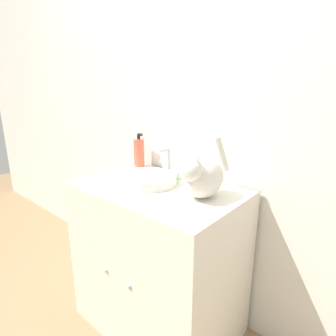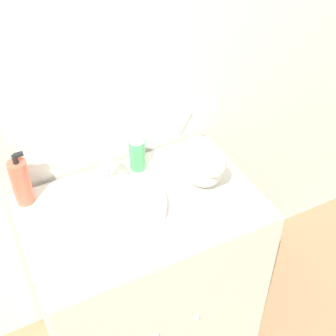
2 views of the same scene
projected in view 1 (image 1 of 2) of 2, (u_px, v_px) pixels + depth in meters
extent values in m
cube|color=silver|center=(196.00, 97.00, 1.42)|extent=(6.00, 0.05, 2.50)
cube|color=silver|center=(158.00, 259.00, 1.41)|extent=(0.83, 0.54, 0.82)
sphere|color=silver|center=(106.00, 270.00, 1.25)|extent=(0.02, 0.02, 0.02)
sphere|color=silver|center=(129.00, 286.00, 1.14)|extent=(0.02, 0.02, 0.02)
cylinder|color=silver|center=(148.00, 179.00, 1.33)|extent=(0.29, 0.29, 0.05)
cylinder|color=silver|center=(168.00, 163.00, 1.44)|extent=(0.02, 0.02, 0.16)
cylinder|color=silver|center=(164.00, 150.00, 1.39)|extent=(0.02, 0.08, 0.02)
cylinder|color=white|center=(160.00, 171.00, 1.50)|extent=(0.03, 0.03, 0.03)
cylinder|color=white|center=(178.00, 176.00, 1.41)|extent=(0.03, 0.03, 0.03)
ellipsoid|color=silver|center=(204.00, 178.00, 1.14)|extent=(0.16, 0.22, 0.18)
sphere|color=silver|center=(191.00, 169.00, 1.06)|extent=(0.10, 0.10, 0.10)
cone|color=silver|center=(186.00, 159.00, 1.07)|extent=(0.04, 0.04, 0.04)
cone|color=silver|center=(197.00, 161.00, 1.03)|extent=(0.04, 0.04, 0.04)
cylinder|color=silver|center=(222.00, 154.00, 1.21)|extent=(0.03, 0.12, 0.19)
cylinder|color=#EF6047|center=(139.00, 153.00, 1.66)|extent=(0.07, 0.07, 0.17)
cylinder|color=black|center=(139.00, 137.00, 1.63)|extent=(0.02, 0.02, 0.03)
cylinder|color=black|center=(140.00, 135.00, 1.62)|extent=(0.03, 0.02, 0.02)
cylinder|color=#4CB266|center=(193.00, 169.00, 1.38)|extent=(0.06, 0.06, 0.13)
cone|color=white|center=(194.00, 154.00, 1.36)|extent=(0.05, 0.05, 0.04)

